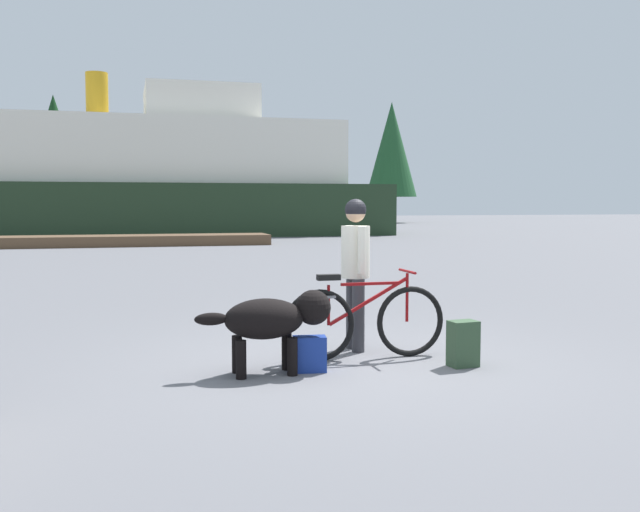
# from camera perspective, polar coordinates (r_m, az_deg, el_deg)

# --- Properties ---
(ground_plane) EXTENTS (160.00, 160.00, 0.00)m
(ground_plane) POSITION_cam_1_polar(r_m,az_deg,el_deg) (7.38, 2.07, -8.64)
(ground_plane) COLOR slate
(bicycle) EXTENTS (1.77, 0.44, 0.93)m
(bicycle) POSITION_cam_1_polar(r_m,az_deg,el_deg) (7.56, 3.57, -5.20)
(bicycle) COLOR black
(bicycle) RESTS_ON ground_plane
(person_cyclist) EXTENTS (0.32, 0.53, 1.69)m
(person_cyclist) POSITION_cam_1_polar(r_m,az_deg,el_deg) (7.94, 2.84, -0.31)
(person_cyclist) COLOR #333338
(person_cyclist) RESTS_ON ground_plane
(dog) EXTENTS (1.32, 0.46, 0.80)m
(dog) POSITION_cam_1_polar(r_m,az_deg,el_deg) (6.90, -3.74, -5.05)
(dog) COLOR black
(dog) RESTS_ON ground_plane
(backpack) EXTENTS (0.30, 0.23, 0.46)m
(backpack) POSITION_cam_1_polar(r_m,az_deg,el_deg) (7.38, 11.35, -6.87)
(backpack) COLOR #334C33
(backpack) RESTS_ON ground_plane
(handbag_pannier) EXTENTS (0.34, 0.22, 0.35)m
(handbag_pannier) POSITION_cam_1_polar(r_m,az_deg,el_deg) (7.03, -0.84, -7.82)
(handbag_pannier) COLOR navy
(handbag_pannier) RESTS_ON ground_plane
(dock_pier) EXTENTS (16.57, 2.00, 0.40)m
(dock_pier) POSITION_cam_1_polar(r_m,az_deg,el_deg) (28.54, -20.86, 1.08)
(dock_pier) COLOR brown
(dock_pier) RESTS_ON ground_plane
(ferry_boat) EXTENTS (23.31, 8.86, 8.18)m
(ferry_boat) POSITION_cam_1_polar(r_m,az_deg,el_deg) (38.18, -12.84, 5.93)
(ferry_boat) COLOR #1E331E
(ferry_boat) RESTS_ON ground_plane
(pine_tree_far_left) EXTENTS (4.18, 4.18, 9.45)m
(pine_tree_far_left) POSITION_cam_1_polar(r_m,az_deg,el_deg) (55.76, -20.45, 8.52)
(pine_tree_far_left) COLOR #4C331E
(pine_tree_far_left) RESTS_ON ground_plane
(pine_tree_center) EXTENTS (4.03, 4.03, 8.49)m
(pine_tree_center) POSITION_cam_1_polar(r_m,az_deg,el_deg) (54.10, -10.92, 8.23)
(pine_tree_center) COLOR #4C331E
(pine_tree_center) RESTS_ON ground_plane
(pine_tree_far_right) EXTENTS (4.21, 4.21, 9.93)m
(pine_tree_far_right) POSITION_cam_1_polar(r_m,az_deg,el_deg) (59.79, 5.73, 8.45)
(pine_tree_far_right) COLOR #4C331E
(pine_tree_far_right) RESTS_ON ground_plane
(pine_tree_mid_back) EXTENTS (3.53, 3.53, 9.41)m
(pine_tree_mid_back) POSITION_cam_1_polar(r_m,az_deg,el_deg) (59.98, -12.58, 8.21)
(pine_tree_mid_back) COLOR #4C331E
(pine_tree_mid_back) RESTS_ON ground_plane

